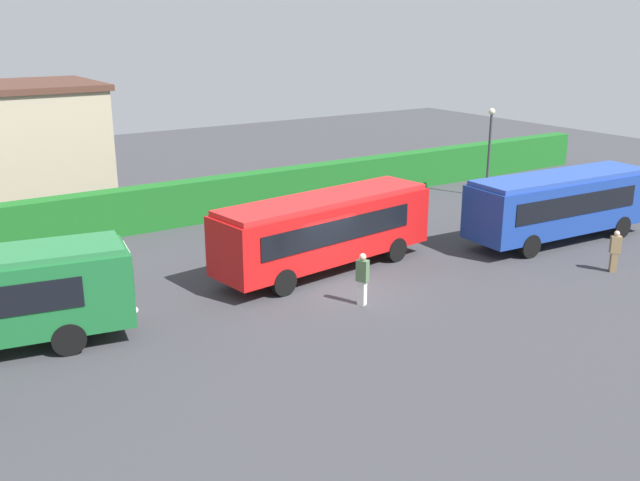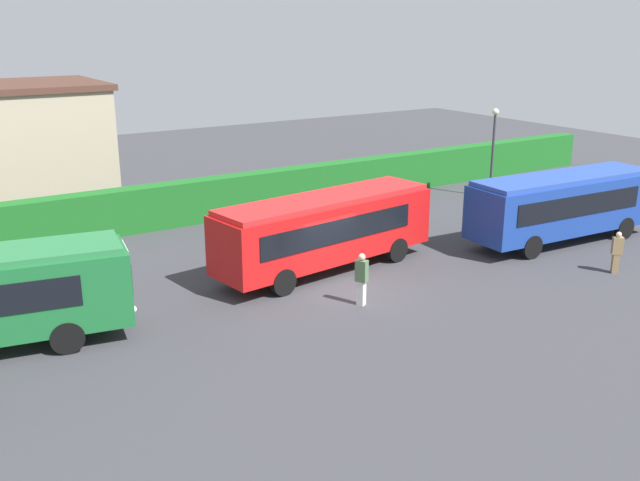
{
  "view_description": "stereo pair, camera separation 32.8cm",
  "coord_description": "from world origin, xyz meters",
  "px_view_note": "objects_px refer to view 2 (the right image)",
  "views": [
    {
      "loc": [
        -14.21,
        -20.05,
        9.46
      ],
      "look_at": [
        -0.24,
        1.08,
        1.61
      ],
      "focal_mm": 40.2,
      "sensor_mm": 36.0,
      "label": 1
    },
    {
      "loc": [
        -13.93,
        -20.23,
        9.46
      ],
      "look_at": [
        -0.24,
        1.08,
        1.61
      ],
      "focal_mm": 40.2,
      "sensor_mm": 36.0,
      "label": 2
    }
  ],
  "objects_px": {
    "bus_red": "(325,228)",
    "person_center": "(362,278)",
    "lamppost": "(494,141)",
    "bus_blue": "(563,203)",
    "person_right": "(617,251)",
    "traffic_cone": "(517,199)",
    "person_far": "(547,204)"
  },
  "relations": [
    {
      "from": "lamppost",
      "to": "bus_blue",
      "type": "bearing_deg",
      "value": -114.64
    },
    {
      "from": "traffic_cone",
      "to": "lamppost",
      "type": "xyz_separation_m",
      "value": [
        0.05,
        2.03,
        2.8
      ]
    },
    {
      "from": "bus_red",
      "to": "bus_blue",
      "type": "xyz_separation_m",
      "value": [
        10.81,
        -2.44,
        0.02
      ]
    },
    {
      "from": "person_right",
      "to": "lamppost",
      "type": "xyz_separation_m",
      "value": [
        5.05,
        11.6,
        2.22
      ]
    },
    {
      "from": "person_right",
      "to": "lamppost",
      "type": "height_order",
      "value": "lamppost"
    },
    {
      "from": "person_right",
      "to": "lamppost",
      "type": "distance_m",
      "value": 12.85
    },
    {
      "from": "person_far",
      "to": "person_right",
      "type": "bearing_deg",
      "value": -28.84
    },
    {
      "from": "bus_red",
      "to": "person_right",
      "type": "bearing_deg",
      "value": -41.8
    },
    {
      "from": "bus_red",
      "to": "bus_blue",
      "type": "relative_size",
      "value": 1.03
    },
    {
      "from": "bus_red",
      "to": "person_right",
      "type": "relative_size",
      "value": 5.78
    },
    {
      "from": "person_center",
      "to": "person_far",
      "type": "distance_m",
      "value": 14.08
    },
    {
      "from": "traffic_cone",
      "to": "lamppost",
      "type": "distance_m",
      "value": 3.46
    },
    {
      "from": "person_far",
      "to": "traffic_cone",
      "type": "height_order",
      "value": "person_far"
    },
    {
      "from": "bus_blue",
      "to": "person_center",
      "type": "xyz_separation_m",
      "value": [
        -11.75,
        -1.24,
        -0.75
      ]
    },
    {
      "from": "bus_blue",
      "to": "person_center",
      "type": "bearing_deg",
      "value": -170.55
    },
    {
      "from": "bus_blue",
      "to": "traffic_cone",
      "type": "height_order",
      "value": "bus_blue"
    },
    {
      "from": "bus_red",
      "to": "bus_blue",
      "type": "distance_m",
      "value": 11.09
    },
    {
      "from": "person_far",
      "to": "bus_blue",
      "type": "bearing_deg",
      "value": -38.75
    },
    {
      "from": "traffic_cone",
      "to": "person_right",
      "type": "bearing_deg",
      "value": -117.62
    },
    {
      "from": "bus_red",
      "to": "person_center",
      "type": "distance_m",
      "value": 3.88
    },
    {
      "from": "person_right",
      "to": "person_far",
      "type": "distance_m",
      "value": 7.16
    },
    {
      "from": "person_far",
      "to": "lamppost",
      "type": "relative_size",
      "value": 0.36
    },
    {
      "from": "person_center",
      "to": "person_far",
      "type": "xyz_separation_m",
      "value": [
        13.61,
        3.61,
        -0.06
      ]
    },
    {
      "from": "bus_red",
      "to": "lamppost",
      "type": "xyz_separation_m",
      "value": [
        14.33,
        5.22,
        1.37
      ]
    },
    {
      "from": "bus_red",
      "to": "person_far",
      "type": "distance_m",
      "value": 12.7
    },
    {
      "from": "person_far",
      "to": "traffic_cone",
      "type": "relative_size",
      "value": 2.96
    },
    {
      "from": "person_right",
      "to": "traffic_cone",
      "type": "height_order",
      "value": "person_right"
    },
    {
      "from": "person_center",
      "to": "person_far",
      "type": "bearing_deg",
      "value": 169.44
    },
    {
      "from": "bus_red",
      "to": "person_far",
      "type": "bearing_deg",
      "value": -7.66
    },
    {
      "from": "person_center",
      "to": "traffic_cone",
      "type": "height_order",
      "value": "person_center"
    },
    {
      "from": "bus_blue",
      "to": "traffic_cone",
      "type": "distance_m",
      "value": 6.77
    },
    {
      "from": "bus_red",
      "to": "person_center",
      "type": "bearing_deg",
      "value": -111.47
    }
  ]
}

